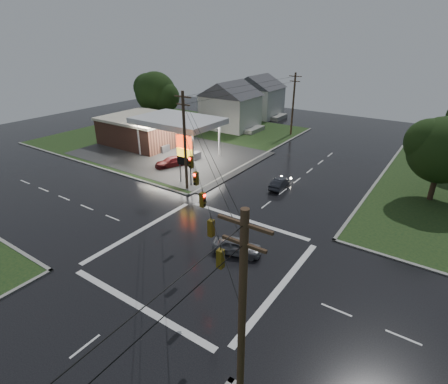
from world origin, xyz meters
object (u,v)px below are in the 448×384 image
Objects in this scene: car_crossing at (237,246)px; car_north at (280,183)px; gas_station at (149,129)px; pylon_sign at (184,152)px; utility_pole_se at (242,326)px; tree_ne_near at (444,151)px; utility_pole_nw at (185,141)px; utility_pole_n at (293,103)px; tree_nw_behind at (156,93)px; house_near at (231,104)px; house_far at (258,95)px; car_pump at (171,162)px.

car_north is at bearing -5.09° from car_crossing.
gas_station is 17.81m from pylon_sign.
tree_ne_near is (4.64, 31.49, -0.16)m from utility_pole_se.
utility_pole_nw is (16.18, -10.20, 3.17)m from gas_station.
tree_ne_near reaches higher than gas_station.
utility_pole_se is 14.35m from car_crossing.
utility_pole_n is at bearing -72.86° from car_north.
utility_pole_n reaches higher than tree_nw_behind.
car_north is (-10.30, 25.24, -5.10)m from utility_pole_se.
tree_ne_near is at bearing -161.52° from car_north.
tree_nw_behind is at bearing -27.54° from car_north.
house_near is at bearing -49.36° from car_north.
tree_nw_behind is (-11.89, -18.01, 1.77)m from house_far.
tree_ne_near is at bearing 3.30° from gas_station.
house_far is at bearing 107.92° from utility_pole_nw.
tree_nw_behind is (-24.34, -8.01, 0.71)m from utility_pole_n.
pylon_sign is at bearing -154.99° from tree_ne_near.
pylon_sign reaches higher than car_crossing.
pylon_sign is at bearing -67.72° from house_near.
house_near is at bearing 123.79° from utility_pole_se.
car_crossing reaches higher than car_pump.
car_north is at bearing -56.75° from house_far.
utility_pole_se reaches higher than tree_nw_behind.
tree_nw_behind is 2.27× the size of car_pump.
house_near is at bearing -85.24° from house_far.
utility_pole_se is 2.50× the size of car_pump.
utility_pole_n is 25.32m from car_pump.
car_pump is (5.87, -33.97, -3.77)m from house_far.
house_near is at bearing 24.98° from tree_nw_behind.
utility_pole_se is 1.00× the size of house_far.
tree_ne_near is (23.64, 12.49, -0.16)m from utility_pole_nw.
utility_pole_nw is at bearing -72.08° from house_far.
utility_pole_n reaches higher than house_near.
house_far is (-31.45, 57.50, -1.32)m from utility_pole_se.
car_pump is (17.76, -15.96, -5.54)m from tree_nw_behind.
utility_pole_se is at bearing -39.70° from gas_station.
utility_pole_se is 1.10× the size of tree_nw_behind.
car_north is (33.04, -14.25, -5.56)m from tree_nw_behind.
house_far is at bearing 118.68° from utility_pole_se.
car_crossing is at bearing 98.01° from car_north.
car_crossing is (11.72, -7.70, -5.04)m from utility_pole_nw.
pylon_sign is 1.60× the size of car_north.
utility_pole_se is at bearing -164.53° from car_crossing.
utility_pole_n is 2.39× the size of car_pump.
house_near is 1.00× the size of house_far.
utility_pole_nw is 2.94× the size of car_north.
utility_pole_nw is at bearing 135.00° from utility_pole_se.
gas_station is 2.62× the size of tree_nw_behind.
gas_station is at bearing -176.70° from tree_ne_near.
house_far is (-11.45, 37.50, 0.39)m from pylon_sign.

